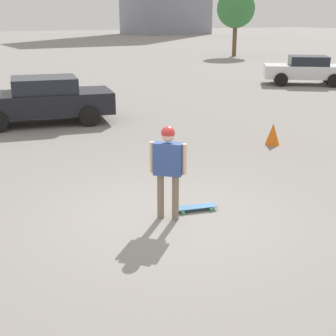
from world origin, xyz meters
TOP-DOWN VIEW (x-y plane):
  - ground_plane at (0.00, 0.00)m, footprint 220.00×220.00m
  - person at (0.00, 0.00)m, footprint 0.46×0.48m
  - skateboard at (-0.06, 0.59)m, footprint 0.40×0.80m
  - car_parked_near at (-8.49, 0.24)m, footprint 2.72×4.68m
  - car_parked_far at (-10.91, 14.19)m, footprint 3.92×4.32m
  - tree_distant at (-26.83, 21.85)m, footprint 3.20×3.20m
  - traffic_cone at (-2.81, 4.82)m, footprint 0.38×0.38m

SIDE VIEW (x-z plane):
  - ground_plane at x=0.00m, z-range 0.00..0.00m
  - skateboard at x=-0.06m, z-range 0.02..0.10m
  - traffic_cone at x=-2.81m, z-range 0.00..0.57m
  - car_parked_far at x=-10.91m, z-range 0.04..1.44m
  - car_parked_near at x=-8.49m, z-range 0.03..1.49m
  - person at x=0.00m, z-range 0.21..1.81m
  - tree_distant at x=-26.83m, z-range 1.13..6.65m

